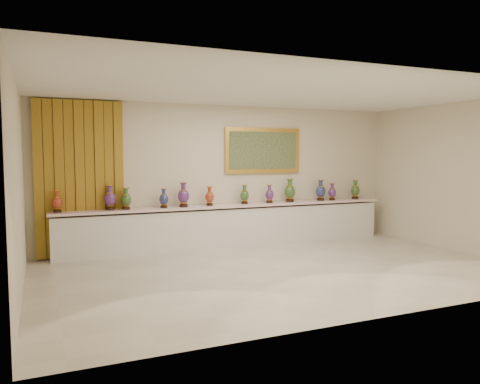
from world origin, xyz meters
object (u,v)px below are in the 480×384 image
at_px(vase_0, 57,202).
at_px(vase_2, 126,200).
at_px(counter, 232,226).
at_px(vase_1, 110,199).

distance_m(vase_0, vase_2, 1.24).
distance_m(counter, vase_0, 3.51).
bearing_deg(counter, vase_1, 179.89).
distance_m(vase_1, vase_2, 0.30).
relative_size(counter, vase_2, 17.11).
xyz_separation_m(vase_0, vase_2, (1.24, -0.03, 0.01)).
distance_m(vase_0, vase_1, 0.94).
relative_size(counter, vase_0, 17.66).
bearing_deg(vase_2, vase_1, 172.83).
bearing_deg(vase_1, counter, -0.11).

